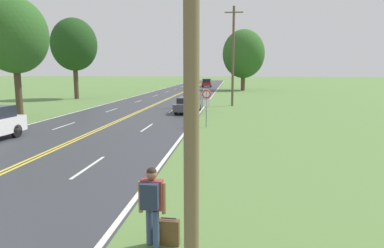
{
  "coord_description": "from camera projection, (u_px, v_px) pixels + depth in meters",
  "views": [
    {
      "loc": [
        8.01,
        -4.36,
        3.58
      ],
      "look_at": [
        6.33,
        10.32,
        1.26
      ],
      "focal_mm": 32.0,
      "sensor_mm": 36.0,
      "label": 1
    }
  ],
  "objects": [
    {
      "name": "tree_left_verge",
      "position": [
        74.0,
        45.0,
        42.52
      ],
      "size": [
        5.63,
        5.63,
        10.01
      ],
      "color": "#473828",
      "rests_on": "ground"
    },
    {
      "name": "suitcase",
      "position": [
        169.0,
        232.0,
        7.07
      ],
      "size": [
        0.46,
        0.18,
        0.59
      ],
      "rotation": [
        0.0,
        0.0,
        1.53
      ],
      "color": "brown",
      "rests_on": "ground"
    },
    {
      "name": "utility_pole_midground",
      "position": [
        233.0,
        55.0,
        34.2
      ],
      "size": [
        1.8,
        0.24,
        9.83
      ],
      "color": "brown",
      "rests_on": "ground"
    },
    {
      "name": "utility_pole_foreground",
      "position": [
        191.0,
        0.0,
        4.88
      ],
      "size": [
        1.8,
        0.24,
        8.85
      ],
      "color": "brown",
      "rests_on": "ground"
    },
    {
      "name": "traffic_sign",
      "position": [
        206.0,
        99.0,
        21.57
      ],
      "size": [
        0.6,
        0.1,
        2.4
      ],
      "color": "gray",
      "rests_on": "ground"
    },
    {
      "name": "car_dark_grey_sedan_approaching",
      "position": [
        188.0,
        104.0,
        29.37
      ],
      "size": [
        1.94,
        4.57,
        1.3
      ],
      "rotation": [
        0.0,
        0.0,
        -1.59
      ],
      "color": "black",
      "rests_on": "ground"
    },
    {
      "name": "tree_mid_treeline",
      "position": [
        244.0,
        54.0,
        61.79
      ],
      "size": [
        7.56,
        7.56,
        10.9
      ],
      "color": "brown",
      "rests_on": "ground"
    },
    {
      "name": "tree_behind_sign",
      "position": [
        14.0,
        36.0,
        25.43
      ],
      "size": [
        4.91,
        4.91,
        9.0
      ],
      "color": "#473828",
      "rests_on": "ground"
    },
    {
      "name": "car_red_suv_mid_near",
      "position": [
        207.0,
        83.0,
        74.24
      ],
      "size": [
        1.98,
        3.96,
        1.78
      ],
      "rotation": [
        0.0,
        0.0,
        -1.56
      ],
      "color": "black",
      "rests_on": "ground"
    },
    {
      "name": "hitchhiker_person",
      "position": [
        152.0,
        200.0,
        6.82
      ],
      "size": [
        0.57,
        0.42,
        1.69
      ],
      "rotation": [
        0.0,
        0.0,
        1.53
      ],
      "color": "#38476B",
      "rests_on": "ground"
    }
  ]
}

